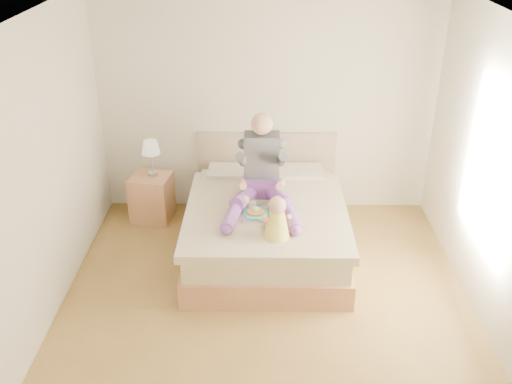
{
  "coord_description": "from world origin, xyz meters",
  "views": [
    {
      "loc": [
        -0.03,
        -4.37,
        3.54
      ],
      "look_at": [
        -0.11,
        0.96,
        0.77
      ],
      "focal_mm": 40.0,
      "sensor_mm": 36.0,
      "label": 1
    }
  ],
  "objects_px": {
    "bed": "(266,223)",
    "adult": "(262,176)",
    "tray": "(265,212)",
    "nightstand": "(152,197)",
    "baby": "(277,220)"
  },
  "relations": [
    {
      "from": "tray",
      "to": "bed",
      "type": "bearing_deg",
      "value": 86.4
    },
    {
      "from": "bed",
      "to": "adult",
      "type": "height_order",
      "value": "adult"
    },
    {
      "from": "bed",
      "to": "nightstand",
      "type": "relative_size",
      "value": 3.81
    },
    {
      "from": "baby",
      "to": "tray",
      "type": "bearing_deg",
      "value": 89.5
    },
    {
      "from": "bed",
      "to": "adult",
      "type": "xyz_separation_m",
      "value": [
        -0.05,
        0.02,
        0.57
      ]
    },
    {
      "from": "adult",
      "to": "tray",
      "type": "xyz_separation_m",
      "value": [
        0.03,
        -0.34,
        -0.25
      ]
    },
    {
      "from": "bed",
      "to": "nightstand",
      "type": "distance_m",
      "value": 1.53
    },
    {
      "from": "tray",
      "to": "nightstand",
      "type": "bearing_deg",
      "value": 144.55
    },
    {
      "from": "nightstand",
      "to": "tray",
      "type": "relative_size",
      "value": 1.27
    },
    {
      "from": "adult",
      "to": "tray",
      "type": "bearing_deg",
      "value": -84.16
    },
    {
      "from": "baby",
      "to": "bed",
      "type": "bearing_deg",
      "value": 81.44
    },
    {
      "from": "nightstand",
      "to": "adult",
      "type": "distance_m",
      "value": 1.59
    },
    {
      "from": "bed",
      "to": "nightstand",
      "type": "bearing_deg",
      "value": 155.09
    },
    {
      "from": "nightstand",
      "to": "baby",
      "type": "xyz_separation_m",
      "value": [
        1.49,
        -1.39,
        0.5
      ]
    },
    {
      "from": "bed",
      "to": "baby",
      "type": "bearing_deg",
      "value": -82.66
    }
  ]
}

